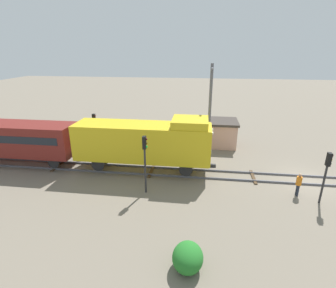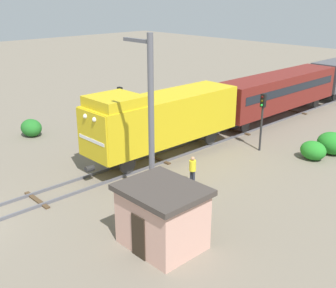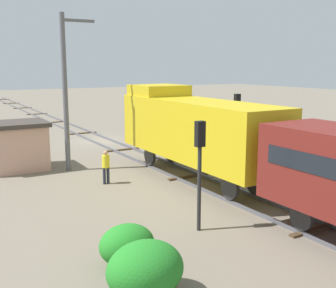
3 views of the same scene
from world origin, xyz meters
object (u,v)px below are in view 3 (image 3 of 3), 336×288
(traffic_signal_mid, at_px, (237,117))
(traffic_signal_near, at_px, (139,107))
(locomotive, at_px, (194,127))
(relay_hut, at_px, (16,146))
(traffic_signal_far, at_px, (200,155))
(worker_near_track, at_px, (137,129))
(worker_by_signal, at_px, (106,165))
(catenary_mast, at_px, (66,89))

(traffic_signal_mid, bearing_deg, traffic_signal_near, -89.05)
(locomotive, xyz_separation_m, traffic_signal_near, (-3.20, -12.76, -0.21))
(relay_hut, bearing_deg, traffic_signal_far, 107.09)
(locomotive, height_order, relay_hut, locomotive)
(traffic_signal_far, xyz_separation_m, worker_near_track, (-6.00, -17.32, -1.78))
(worker_near_track, relative_size, worker_by_signal, 1.00)
(traffic_signal_near, distance_m, worker_by_signal, 13.52)
(traffic_signal_near, height_order, catenary_mast, catenary_mast)
(traffic_signal_mid, bearing_deg, relay_hut, -29.42)
(traffic_signal_mid, xyz_separation_m, worker_near_track, (1.00, -10.78, -1.99))
(traffic_signal_mid, xyz_separation_m, catenary_mast, (8.34, -4.52, 1.59))
(locomotive, bearing_deg, traffic_signal_near, -104.08)
(locomotive, distance_m, traffic_signal_mid, 3.49)
(traffic_signal_far, distance_m, worker_near_track, 18.41)
(worker_near_track, relative_size, relay_hut, 0.49)
(locomotive, xyz_separation_m, traffic_signal_mid, (-3.40, -0.75, 0.21))
(worker_near_track, distance_m, catenary_mast, 10.29)
(traffic_signal_near, distance_m, traffic_signal_mid, 12.02)
(traffic_signal_far, bearing_deg, locomotive, -121.88)
(catenary_mast, height_order, relay_hut, catenary_mast)
(traffic_signal_far, relative_size, catenary_mast, 0.46)
(traffic_signal_near, height_order, traffic_signal_far, traffic_signal_far)
(traffic_signal_far, xyz_separation_m, catenary_mast, (1.34, -11.06, 1.80))
(worker_near_track, bearing_deg, relay_hut, 162.08)
(worker_by_signal, bearing_deg, worker_near_track, 44.40)
(locomotive, height_order, worker_by_signal, locomotive)
(traffic_signal_far, bearing_deg, relay_hut, -72.91)
(relay_hut, bearing_deg, traffic_signal_mid, 150.58)
(traffic_signal_near, xyz_separation_m, traffic_signal_mid, (-0.20, 12.02, 0.42))
(traffic_signal_near, distance_m, traffic_signal_far, 19.76)
(locomotive, xyz_separation_m, worker_by_signal, (4.20, -1.56, -1.78))
(traffic_signal_near, relative_size, worker_by_signal, 2.15)
(catenary_mast, bearing_deg, locomotive, 133.18)
(locomotive, bearing_deg, traffic_signal_mid, -167.60)
(catenary_mast, bearing_deg, relay_hut, -32.49)
(traffic_signal_mid, distance_m, worker_by_signal, 7.90)
(locomotive, bearing_deg, catenary_mast, -46.82)
(worker_near_track, bearing_deg, catenary_mast, 177.46)
(locomotive, height_order, catenary_mast, catenary_mast)
(traffic_signal_far, relative_size, worker_by_signal, 2.34)
(traffic_signal_far, distance_m, relay_hut, 13.34)
(traffic_signal_far, height_order, worker_near_track, traffic_signal_far)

